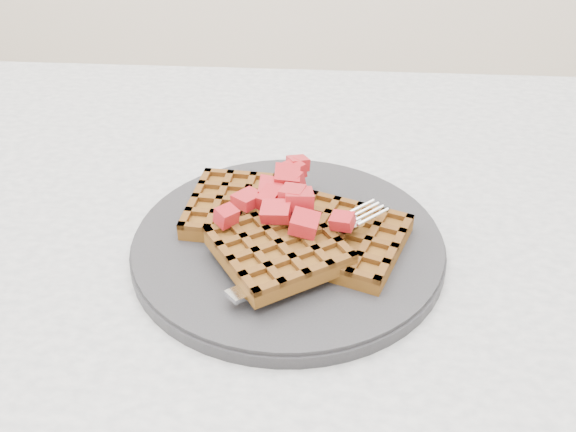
{
  "coord_description": "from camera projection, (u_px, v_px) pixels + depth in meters",
  "views": [
    {
      "loc": [
        -0.06,
        -0.51,
        1.12
      ],
      "look_at": [
        -0.09,
        -0.04,
        0.79
      ],
      "focal_mm": 40.0,
      "sensor_mm": 36.0,
      "label": 1
    }
  ],
  "objects": [
    {
      "name": "waffles",
      "position": [
        288.0,
        230.0,
        0.58
      ],
      "size": [
        0.22,
        0.2,
        0.03
      ],
      "color": "brown",
      "rests_on": "plate"
    },
    {
      "name": "plate",
      "position": [
        288.0,
        244.0,
        0.6
      ],
      "size": [
        0.29,
        0.29,
        0.02
      ],
      "primitive_type": "cylinder",
      "color": "#242427",
      "rests_on": "table"
    },
    {
      "name": "strawberry_pile",
      "position": [
        288.0,
        203.0,
        0.57
      ],
      "size": [
        0.15,
        0.15,
        0.02
      ],
      "primitive_type": null,
      "color": "maroon",
      "rests_on": "waffles"
    },
    {
      "name": "fork",
      "position": [
        321.0,
        254.0,
        0.56
      ],
      "size": [
        0.15,
        0.14,
        0.02
      ],
      "primitive_type": null,
      "rotation": [
        0.0,
        0.0,
        -0.81
      ],
      "color": "silver",
      "rests_on": "plate"
    },
    {
      "name": "table",
      "position": [
        375.0,
        317.0,
        0.69
      ],
      "size": [
        1.2,
        0.8,
        0.75
      ],
      "color": "silver",
      "rests_on": "ground"
    }
  ]
}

